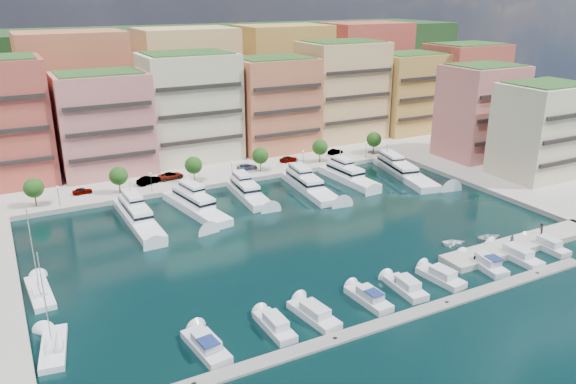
# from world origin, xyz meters

# --- Properties ---
(ground) EXTENTS (400.00, 400.00, 0.00)m
(ground) POSITION_xyz_m (0.00, 0.00, 0.00)
(ground) COLOR black
(ground) RESTS_ON ground
(north_quay) EXTENTS (220.00, 64.00, 2.00)m
(north_quay) POSITION_xyz_m (0.00, 62.00, 0.00)
(north_quay) COLOR #9E998E
(north_quay) RESTS_ON ground
(east_quay) EXTENTS (34.00, 76.00, 2.00)m
(east_quay) POSITION_xyz_m (62.00, -8.00, 0.00)
(east_quay) COLOR #9E998E
(east_quay) RESTS_ON ground
(hillside) EXTENTS (240.00, 40.00, 58.00)m
(hillside) POSITION_xyz_m (0.00, 110.00, 0.00)
(hillside) COLOR #1A3A17
(hillside) RESTS_ON ground
(south_pontoon) EXTENTS (72.00, 2.20, 0.35)m
(south_pontoon) POSITION_xyz_m (-3.00, -30.00, 0.00)
(south_pontoon) COLOR gray
(south_pontoon) RESTS_ON ground
(finger_pier) EXTENTS (32.00, 5.00, 2.00)m
(finger_pier) POSITION_xyz_m (30.00, -22.00, 0.00)
(finger_pier) COLOR #9E998E
(finger_pier) RESTS_ON ground
(apartment_2) EXTENTS (20.00, 15.50, 22.80)m
(apartment_2) POSITION_xyz_m (-23.00, 49.99, 12.31)
(apartment_2) COLOR tan
(apartment_2) RESTS_ON north_quay
(apartment_3) EXTENTS (22.00, 16.50, 25.80)m
(apartment_3) POSITION_xyz_m (-2.00, 51.99, 13.81)
(apartment_3) COLOR beige
(apartment_3) RESTS_ON north_quay
(apartment_4) EXTENTS (20.00, 15.50, 23.80)m
(apartment_4) POSITION_xyz_m (20.00, 49.99, 12.81)
(apartment_4) COLOR #D1784E
(apartment_4) RESTS_ON north_quay
(apartment_5) EXTENTS (22.00, 16.50, 26.80)m
(apartment_5) POSITION_xyz_m (42.00, 51.99, 14.31)
(apartment_5) COLOR tan
(apartment_5) RESTS_ON north_quay
(apartment_6) EXTENTS (20.00, 15.50, 22.80)m
(apartment_6) POSITION_xyz_m (64.00, 49.99, 12.31)
(apartment_6) COLOR #C19346
(apartment_6) RESTS_ON north_quay
(apartment_7) EXTENTS (22.00, 16.50, 24.80)m
(apartment_7) POSITION_xyz_m (84.00, 47.99, 13.31)
(apartment_7) COLOR #BB4A3E
(apartment_7) RESTS_ON north_quay
(apartment_east_a) EXTENTS (18.00, 14.50, 22.80)m
(apartment_east_a) POSITION_xyz_m (62.00, 19.99, 12.31)
(apartment_east_a) COLOR tan
(apartment_east_a) RESTS_ON east_quay
(apartment_east_b) EXTENTS (18.00, 14.50, 20.80)m
(apartment_east_b) POSITION_xyz_m (62.00, 1.99, 11.31)
(apartment_east_b) COLOR beige
(apartment_east_b) RESTS_ON east_quay
(backblock_1) EXTENTS (26.00, 18.00, 30.00)m
(backblock_1) POSITION_xyz_m (-25.00, 74.00, 16.00)
(backblock_1) COLOR #D1784E
(backblock_1) RESTS_ON north_quay
(backblock_2) EXTENTS (26.00, 18.00, 30.00)m
(backblock_2) POSITION_xyz_m (5.00, 74.00, 16.00)
(backblock_2) COLOR tan
(backblock_2) RESTS_ON north_quay
(backblock_3) EXTENTS (26.00, 18.00, 30.00)m
(backblock_3) POSITION_xyz_m (35.00, 74.00, 16.00)
(backblock_3) COLOR #C19346
(backblock_3) RESTS_ON north_quay
(backblock_4) EXTENTS (26.00, 18.00, 30.00)m
(backblock_4) POSITION_xyz_m (65.00, 74.00, 16.00)
(backblock_4) COLOR #BB4A3E
(backblock_4) RESTS_ON north_quay
(tree_0) EXTENTS (3.80, 3.80, 5.65)m
(tree_0) POSITION_xyz_m (-40.00, 33.50, 4.74)
(tree_0) COLOR #473323
(tree_0) RESTS_ON north_quay
(tree_1) EXTENTS (3.80, 3.80, 5.65)m
(tree_1) POSITION_xyz_m (-24.00, 33.50, 4.74)
(tree_1) COLOR #473323
(tree_1) RESTS_ON north_quay
(tree_2) EXTENTS (3.80, 3.80, 5.65)m
(tree_2) POSITION_xyz_m (-8.00, 33.50, 4.74)
(tree_2) COLOR #473323
(tree_2) RESTS_ON north_quay
(tree_3) EXTENTS (3.80, 3.80, 5.65)m
(tree_3) POSITION_xyz_m (8.00, 33.50, 4.74)
(tree_3) COLOR #473323
(tree_3) RESTS_ON north_quay
(tree_4) EXTENTS (3.80, 3.80, 5.65)m
(tree_4) POSITION_xyz_m (24.00, 33.50, 4.74)
(tree_4) COLOR #473323
(tree_4) RESTS_ON north_quay
(tree_5) EXTENTS (3.80, 3.80, 5.65)m
(tree_5) POSITION_xyz_m (40.00, 33.50, 4.74)
(tree_5) COLOR #473323
(tree_5) RESTS_ON north_quay
(lamppost_0) EXTENTS (0.30, 0.30, 4.20)m
(lamppost_0) POSITION_xyz_m (-36.00, 31.20, 3.83)
(lamppost_0) COLOR black
(lamppost_0) RESTS_ON north_quay
(lamppost_1) EXTENTS (0.30, 0.30, 4.20)m
(lamppost_1) POSITION_xyz_m (-18.00, 31.20, 3.83)
(lamppost_1) COLOR black
(lamppost_1) RESTS_ON north_quay
(lamppost_2) EXTENTS (0.30, 0.30, 4.20)m
(lamppost_2) POSITION_xyz_m (0.00, 31.20, 3.83)
(lamppost_2) COLOR black
(lamppost_2) RESTS_ON north_quay
(lamppost_3) EXTENTS (0.30, 0.30, 4.20)m
(lamppost_3) POSITION_xyz_m (18.00, 31.20, 3.83)
(lamppost_3) COLOR black
(lamppost_3) RESTS_ON north_quay
(lamppost_4) EXTENTS (0.30, 0.30, 4.20)m
(lamppost_4) POSITION_xyz_m (36.00, 31.20, 3.83)
(lamppost_4) COLOR black
(lamppost_4) RESTS_ON north_quay
(yacht_1) EXTENTS (4.64, 22.25, 7.30)m
(yacht_1) POSITION_xyz_m (-24.10, 18.78, 1.09)
(yacht_1) COLOR white
(yacht_1) RESTS_ON ground
(yacht_2) EXTENTS (7.57, 21.20, 7.30)m
(yacht_2) POSITION_xyz_m (-12.88, 19.48, 1.21)
(yacht_2) COLOR white
(yacht_2) RESTS_ON ground
(yacht_3) EXTENTS (5.38, 16.72, 7.30)m
(yacht_3) POSITION_xyz_m (-0.69, 21.46, 1.21)
(yacht_3) COLOR white
(yacht_3) RESTS_ON ground
(yacht_4) EXTENTS (6.66, 21.12, 7.30)m
(yacht_4) POSITION_xyz_m (12.59, 19.43, 1.09)
(yacht_4) COLOR white
(yacht_4) RESTS_ON ground
(yacht_5) EXTENTS (5.38, 17.83, 7.30)m
(yacht_5) POSITION_xyz_m (23.66, 20.94, 1.21)
(yacht_5) COLOR white
(yacht_5) RESTS_ON ground
(yacht_6) EXTENTS (9.61, 24.48, 7.30)m
(yacht_6) POSITION_xyz_m (36.94, 18.02, 1.21)
(yacht_6) COLOR white
(yacht_6) RESTS_ON ground
(cruiser_1) EXTENTS (3.80, 8.49, 2.66)m
(cruiser_1) POSITION_xyz_m (-26.59, -24.61, 0.57)
(cruiser_1) COLOR silver
(cruiser_1) RESTS_ON ground
(cruiser_2) EXTENTS (2.67, 7.70, 2.55)m
(cruiser_2) POSITION_xyz_m (-17.48, -24.58, 0.55)
(cruiser_2) COLOR silver
(cruiser_2) RESTS_ON ground
(cruiser_3) EXTENTS (3.91, 8.65, 2.55)m
(cruiser_3) POSITION_xyz_m (-11.76, -24.59, 0.55)
(cruiser_3) COLOR silver
(cruiser_3) RESTS_ON ground
(cruiser_4) EXTENTS (3.15, 7.85, 2.66)m
(cruiser_4) POSITION_xyz_m (-3.10, -24.60, 0.57)
(cruiser_4) COLOR silver
(cruiser_4) RESTS_ON ground
(cruiser_5) EXTENTS (3.18, 7.48, 2.55)m
(cruiser_5) POSITION_xyz_m (3.37, -24.58, 0.55)
(cruiser_5) COLOR silver
(cruiser_5) RESTS_ON ground
(cruiser_6) EXTENTS (3.64, 7.76, 2.55)m
(cruiser_6) POSITION_xyz_m (9.94, -24.58, 0.55)
(cruiser_6) COLOR silver
(cruiser_6) RESTS_ON ground
(cruiser_7) EXTENTS (3.69, 8.21, 2.66)m
(cruiser_7) POSITION_xyz_m (18.90, -24.61, 0.57)
(cruiser_7) COLOR silver
(cruiser_7) RESTS_ON ground
(cruiser_8) EXTENTS (2.89, 9.20, 2.55)m
(cruiser_8) POSITION_xyz_m (25.55, -24.60, 0.55)
(cruiser_8) COLOR silver
(cruiser_8) RESTS_ON ground
(cruiser_9) EXTENTS (2.61, 7.77, 2.55)m
(cruiser_9) POSITION_xyz_m (32.90, -24.58, 0.55)
(cruiser_9) COLOR silver
(cruiser_9) RESTS_ON ground
(sailboat_0) EXTENTS (4.24, 9.32, 13.20)m
(sailboat_0) POSITION_xyz_m (-42.60, -16.26, 0.31)
(sailboat_0) COLOR white
(sailboat_0) RESTS_ON ground
(sailboat_1) EXTENTS (3.37, 10.40, 13.20)m
(sailboat_1) POSITION_xyz_m (-42.74, -1.49, 0.31)
(sailboat_1) COLOR white
(sailboat_1) RESTS_ON ground
(tender_0) EXTENTS (4.59, 3.94, 0.80)m
(tender_0) POSITION_xyz_m (20.52, -16.11, 0.40)
(tender_0) COLOR white
(tender_0) RESTS_ON ground
(tender_3) EXTENTS (1.78, 1.59, 0.85)m
(tender_3) POSITION_xyz_m (39.35, -19.00, 0.43)
(tender_3) COLOR beige
(tender_3) RESTS_ON ground
(tender_2) EXTENTS (4.55, 3.44, 0.89)m
(tender_2) POSITION_xyz_m (27.45, -17.46, 0.44)
(tender_2) COLOR silver
(tender_2) RESTS_ON ground
(car_0) EXTENTS (3.95, 1.66, 1.33)m
(car_0) POSITION_xyz_m (-30.96, 36.69, 1.67)
(car_0) COLOR gray
(car_0) RESTS_ON north_quay
(car_1) EXTENTS (5.54, 3.35, 1.72)m
(car_1) POSITION_xyz_m (-17.23, 36.59, 1.86)
(car_1) COLOR gray
(car_1) RESTS_ON north_quay
(car_2) EXTENTS (5.94, 3.29, 1.57)m
(car_2) POSITION_xyz_m (-11.99, 37.68, 1.79)
(car_2) COLOR gray
(car_2) RESTS_ON north_quay
(car_3) EXTENTS (5.28, 2.61, 1.48)m
(car_3) POSITION_xyz_m (5.75, 36.07, 1.74)
(car_3) COLOR gray
(car_3) RESTS_ON north_quay
(car_4) EXTENTS (4.57, 1.89, 1.55)m
(car_4) POSITION_xyz_m (17.35, 37.13, 1.78)
(car_4) COLOR gray
(car_4) RESTS_ON north_quay
(car_5) EXTENTS (4.36, 2.11, 1.38)m
(car_5) POSITION_xyz_m (31.08, 37.60, 1.69)
(car_5) COLOR gray
(car_5) RESTS_ON north_quay
(person_0) EXTENTS (0.82, 0.82, 1.92)m
(person_0) POSITION_xyz_m (27.09, -22.20, 1.96)
(person_0) COLOR #283951
(person_0) RESTS_ON finger_pier
(person_1) EXTENTS (1.16, 1.04, 1.97)m
(person_1) POSITION_xyz_m (35.13, -21.34, 1.98)
(person_1) COLOR #48312B
(person_1) RESTS_ON finger_pier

